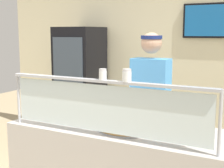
# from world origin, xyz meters

# --- Properties ---
(shop_rear_unit) EXTENTS (6.35, 0.13, 2.70)m
(shop_rear_unit) POSITION_xyz_m (0.98, 2.53, 1.36)
(shop_rear_unit) COLOR beige
(shop_rear_unit) RESTS_ON ground
(sneeze_guard) EXTENTS (1.77, 0.06, 0.45)m
(sneeze_guard) POSITION_xyz_m (0.97, 0.06, 1.24)
(sneeze_guard) COLOR #B2B5BC
(sneeze_guard) RESTS_ON serving_counter
(pizza_tray) EXTENTS (0.50, 0.50, 0.04)m
(pizza_tray) POSITION_xyz_m (1.05, 0.33, 0.97)
(pizza_tray) COLOR #9EA0A8
(pizza_tray) RESTS_ON serving_counter
(pizza_server) EXTENTS (0.13, 0.29, 0.01)m
(pizza_server) POSITION_xyz_m (1.06, 0.31, 0.99)
(pizza_server) COLOR #ADAFB7
(pizza_server) RESTS_ON pizza_tray
(parmesan_shaker) EXTENTS (0.06, 0.06, 0.09)m
(parmesan_shaker) POSITION_xyz_m (0.97, 0.06, 1.44)
(parmesan_shaker) COLOR white
(parmesan_shaker) RESTS_ON sneeze_guard
(pepper_flake_shaker) EXTENTS (0.07, 0.07, 0.09)m
(pepper_flake_shaker) POSITION_xyz_m (1.17, 0.06, 1.44)
(pepper_flake_shaker) COLOR white
(pepper_flake_shaker) RESTS_ON sneeze_guard
(worker_figure) EXTENTS (0.41, 0.50, 1.76)m
(worker_figure) POSITION_xyz_m (1.00, 1.00, 1.01)
(worker_figure) COLOR #23232D
(worker_figure) RESTS_ON ground
(drink_fridge) EXTENTS (0.61, 0.65, 1.84)m
(drink_fridge) POSITION_xyz_m (-0.58, 2.09, 0.92)
(drink_fridge) COLOR black
(drink_fridge) RESTS_ON ground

